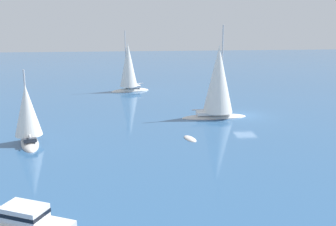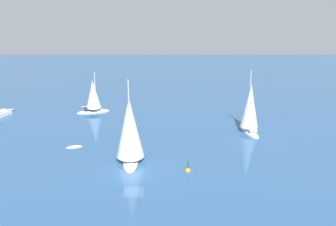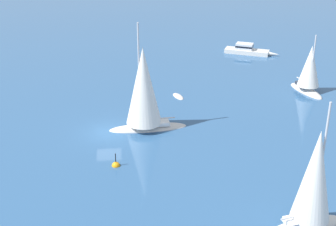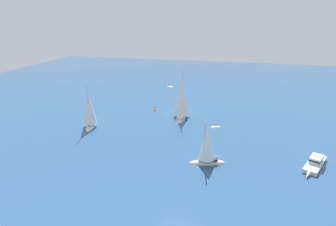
{
  "view_description": "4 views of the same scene",
  "coord_description": "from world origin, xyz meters",
  "px_view_note": "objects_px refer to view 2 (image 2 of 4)",
  "views": [
    {
      "loc": [
        48.66,
        -14.19,
        12.76
      ],
      "look_at": [
        9.24,
        -10.54,
        2.85
      ],
      "focal_mm": 44.47,
      "sensor_mm": 36.0,
      "label": 1
    },
    {
      "loc": [
        -4.13,
        44.76,
        22.62
      ],
      "look_at": [
        -4.32,
        -15.13,
        2.8
      ],
      "focal_mm": 43.52,
      "sensor_mm": 36.0,
      "label": 2
    },
    {
      "loc": [
        -43.83,
        -1.47,
        21.29
      ],
      "look_at": [
        -1.89,
        -5.9,
        2.72
      ],
      "focal_mm": 51.37,
      "sensor_mm": 36.0,
      "label": 3
    },
    {
      "loc": [
        12.73,
        -64.86,
        22.56
      ],
      "look_at": [
        -2.23,
        -5.29,
        1.26
      ],
      "focal_mm": 30.39,
      "sensor_mm": 36.0,
      "label": 4
    }
  ],
  "objects_px": {
    "ketch": "(130,131)",
    "ketch_1": "(250,110)",
    "tender": "(74,147)",
    "channel_buoy": "(188,171)",
    "yacht": "(93,99)"
  },
  "relations": [
    {
      "from": "ketch_1",
      "to": "yacht",
      "type": "bearing_deg",
      "value": 55.79
    },
    {
      "from": "ketch",
      "to": "channel_buoy",
      "type": "xyz_separation_m",
      "value": [
        -7.34,
        3.01,
        -4.09
      ]
    },
    {
      "from": "ketch",
      "to": "ketch_1",
      "type": "relative_size",
      "value": 1.13
    },
    {
      "from": "tender",
      "to": "ketch",
      "type": "distance_m",
      "value": 10.33
    },
    {
      "from": "ketch_1",
      "to": "channel_buoy",
      "type": "distance_m",
      "value": 17.29
    },
    {
      "from": "yacht",
      "to": "ketch_1",
      "type": "xyz_separation_m",
      "value": [
        -25.73,
        9.74,
        0.94
      ]
    },
    {
      "from": "yacht",
      "to": "ketch",
      "type": "distance_m",
      "value": 21.99
    },
    {
      "from": "ketch",
      "to": "channel_buoy",
      "type": "relative_size",
      "value": 7.21
    },
    {
      "from": "tender",
      "to": "channel_buoy",
      "type": "bearing_deg",
      "value": 137.65
    },
    {
      "from": "yacht",
      "to": "ketch_1",
      "type": "height_order",
      "value": "ketch_1"
    },
    {
      "from": "yacht",
      "to": "ketch",
      "type": "height_order",
      "value": "ketch"
    },
    {
      "from": "ketch_1",
      "to": "channel_buoy",
      "type": "xyz_separation_m",
      "value": [
        10.13,
        13.58,
        -3.44
      ]
    },
    {
      "from": "tender",
      "to": "channel_buoy",
      "type": "height_order",
      "value": "channel_buoy"
    },
    {
      "from": "ketch",
      "to": "channel_buoy",
      "type": "distance_m",
      "value": 8.93
    },
    {
      "from": "yacht",
      "to": "channel_buoy",
      "type": "distance_m",
      "value": 28.17
    }
  ]
}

